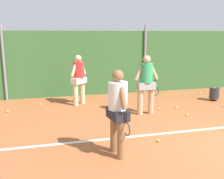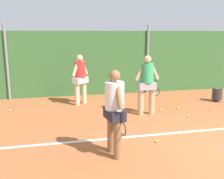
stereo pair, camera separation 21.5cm
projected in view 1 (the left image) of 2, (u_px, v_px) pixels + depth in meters
The scene contains 18 objects.
ground_plane at pixel (198, 124), 7.38m from camera, with size 29.80×29.80×0.00m, color #A85B33.
hedge_fence_backdrop at pixel (143, 62), 11.24m from camera, with size 19.37×0.25×2.60m, color #386633.
fence_post_left at pixel (4, 63), 9.71m from camera, with size 0.10×0.10×2.85m, color gray.
fence_post_center at pixel (145, 59), 11.05m from camera, with size 0.10×0.10×2.85m, color gray.
court_baseline_paint at pixel (206, 129), 6.98m from camera, with size 14.15×0.10×0.01m, color white.
player_foreground_near at pixel (118, 109), 5.31m from camera, with size 0.39×0.81×1.81m.
player_midcourt at pixel (146, 82), 8.08m from camera, with size 0.85×0.40×1.85m.
player_backcourt_far at pixel (79, 77), 9.20m from camera, with size 0.61×0.56×1.77m.
ball_hopper at pixel (214, 93), 9.88m from camera, with size 0.36×0.36×0.51m.
tennis_ball_1 at pixel (187, 115), 8.12m from camera, with size 0.07×0.07×0.07m, color #CCDB33.
tennis_ball_2 at pixel (224, 106), 9.11m from camera, with size 0.07×0.07×0.07m, color #CCDB33.
tennis_ball_3 at pixel (40, 104), 9.32m from camera, with size 0.07×0.07×0.07m, color #CCDB33.
tennis_ball_5 at pixel (159, 109), 8.71m from camera, with size 0.07×0.07×0.07m, color #CCDB33.
tennis_ball_8 at pixel (200, 93), 11.02m from camera, with size 0.07×0.07×0.07m, color #CCDB33.
tennis_ball_10 at pixel (176, 107), 8.93m from camera, with size 0.07×0.07×0.07m, color #CCDB33.
tennis_ball_11 at pixel (8, 111), 8.45m from camera, with size 0.07×0.07×0.07m, color #CCDB33.
tennis_ball_12 at pixel (158, 141), 6.16m from camera, with size 0.07×0.07×0.07m, color #CCDB33.
tennis_ball_13 at pixel (219, 92), 11.30m from camera, with size 0.07×0.07×0.07m, color #CCDB33.
Camera 1 is at (-4.07, -4.37, 2.52)m, focal length 41.93 mm.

